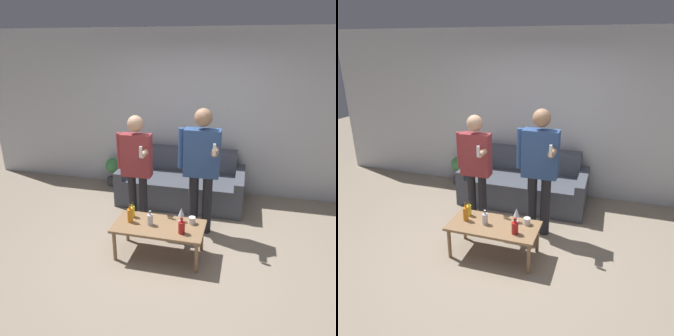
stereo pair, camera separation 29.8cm
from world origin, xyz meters
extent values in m
plane|color=gray|center=(0.00, 0.00, 0.00)|extent=(16.00, 16.00, 0.00)
cube|color=silver|center=(0.00, 2.11, 1.35)|extent=(8.00, 0.06, 2.70)
cube|color=#474C56|center=(-0.16, 1.41, 0.22)|extent=(1.71, 0.68, 0.44)
cube|color=#474C56|center=(-0.16, 1.88, 0.40)|extent=(1.71, 0.26, 0.81)
cube|color=#474C56|center=(-1.08, 1.54, 0.28)|extent=(0.14, 0.94, 0.56)
cube|color=#474C56|center=(0.77, 1.54, 0.28)|extent=(0.14, 0.94, 0.56)
cube|color=#8E6B47|center=(-0.12, 0.00, 0.40)|extent=(1.08, 0.53, 0.03)
cylinder|color=#8E6B47|center=(-0.61, -0.21, 0.19)|extent=(0.04, 0.04, 0.39)
cylinder|color=#8E6B47|center=(0.38, -0.21, 0.19)|extent=(0.04, 0.04, 0.39)
cylinder|color=#8E6B47|center=(-0.61, 0.22, 0.19)|extent=(0.04, 0.04, 0.39)
cylinder|color=#8E6B47|center=(0.38, 0.22, 0.19)|extent=(0.04, 0.04, 0.39)
cylinder|color=orange|center=(-0.48, 0.00, 0.50)|extent=(0.07, 0.07, 0.17)
cylinder|color=orange|center=(-0.48, 0.00, 0.62)|extent=(0.03, 0.03, 0.07)
cylinder|color=black|center=(-0.48, 0.00, 0.65)|extent=(0.03, 0.03, 0.01)
cylinder|color=yellow|center=(-0.49, 0.13, 0.49)|extent=(0.06, 0.06, 0.14)
cylinder|color=yellow|center=(-0.49, 0.13, 0.58)|extent=(0.02, 0.02, 0.05)
cylinder|color=black|center=(-0.49, 0.13, 0.60)|extent=(0.03, 0.03, 0.01)
cylinder|color=silver|center=(-0.22, -0.01, 0.49)|extent=(0.07, 0.07, 0.13)
cylinder|color=silver|center=(-0.22, -0.01, 0.58)|extent=(0.03, 0.03, 0.05)
cylinder|color=black|center=(-0.22, -0.01, 0.60)|extent=(0.03, 0.03, 0.01)
cylinder|color=#B21E1E|center=(0.18, -0.11, 0.49)|extent=(0.08, 0.08, 0.14)
cylinder|color=#B21E1E|center=(0.18, -0.11, 0.59)|extent=(0.03, 0.03, 0.06)
cylinder|color=black|center=(0.18, -0.11, 0.61)|extent=(0.03, 0.03, 0.01)
cylinder|color=silver|center=(0.12, 0.15, 0.42)|extent=(0.07, 0.07, 0.01)
cylinder|color=silver|center=(0.12, 0.15, 0.46)|extent=(0.01, 0.01, 0.07)
cone|color=silver|center=(0.12, 0.15, 0.55)|extent=(0.07, 0.07, 0.10)
cylinder|color=white|center=(0.26, 0.13, 0.46)|extent=(0.08, 0.08, 0.09)
cylinder|color=#232328|center=(-0.67, 0.62, 0.39)|extent=(0.11, 0.11, 0.77)
cylinder|color=#232328|center=(-0.51, 0.62, 0.39)|extent=(0.11, 0.11, 0.77)
cube|color=#933338|center=(-0.59, 0.62, 1.06)|extent=(0.40, 0.18, 0.58)
sphere|color=tan|center=(-0.59, 0.62, 1.49)|extent=(0.21, 0.21, 0.21)
cylinder|color=#933338|center=(-0.83, 0.62, 1.10)|extent=(0.07, 0.07, 0.49)
cylinder|color=tan|center=(-0.43, 0.49, 1.15)|extent=(0.07, 0.26, 0.07)
cube|color=white|center=(-0.43, 0.33, 1.21)|extent=(0.03, 0.03, 0.14)
cylinder|color=#232328|center=(0.18, 0.68, 0.41)|extent=(0.13, 0.13, 0.83)
cylinder|color=#232328|center=(0.37, 0.68, 0.41)|extent=(0.13, 0.13, 0.83)
cube|color=#2D4C84|center=(0.28, 0.68, 1.14)|extent=(0.46, 0.20, 0.62)
sphere|color=#9E7556|center=(0.28, 0.68, 1.60)|extent=(0.23, 0.23, 0.23)
cylinder|color=#2D4C84|center=(0.01, 0.68, 1.19)|extent=(0.08, 0.08, 0.53)
cylinder|color=#9E7556|center=(0.46, 0.54, 1.23)|extent=(0.08, 0.29, 0.08)
cube|color=white|center=(0.46, 0.37, 1.29)|extent=(0.03, 0.03, 0.14)
cylinder|color=#4C4C51|center=(-1.51, 1.92, 0.06)|extent=(0.23, 0.23, 0.13)
cylinder|color=#476B38|center=(-1.51, 1.92, 0.21)|extent=(0.03, 0.03, 0.16)
sphere|color=#428E4C|center=(-1.51, 1.92, 0.38)|extent=(0.26, 0.26, 0.26)
camera|label=1|loc=(0.80, -3.28, 2.43)|focal=35.00mm
camera|label=2|loc=(1.09, -3.20, 2.43)|focal=35.00mm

